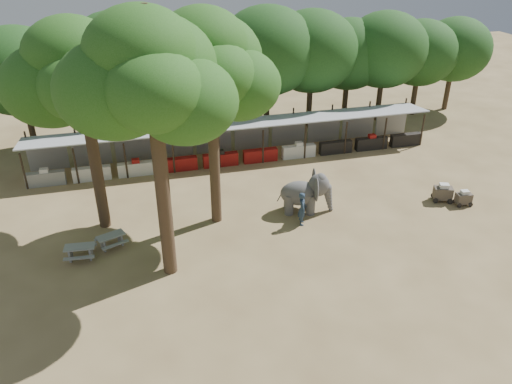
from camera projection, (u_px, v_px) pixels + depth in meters
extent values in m
plane|color=brown|center=(304.00, 276.00, 23.39)|extent=(100.00, 100.00, 0.00)
cube|color=#A1A3A9|center=(237.00, 124.00, 34.14)|extent=(28.00, 2.99, 0.39)
cylinder|color=#2D2319|center=(43.00, 170.00, 30.76)|extent=(0.12, 0.12, 2.40)
cylinder|color=#2D2319|center=(47.00, 150.00, 32.96)|extent=(0.12, 0.12, 2.80)
cube|color=gray|center=(46.00, 179.00, 31.33)|extent=(2.38, 0.50, 0.90)
cube|color=gray|center=(48.00, 156.00, 33.11)|extent=(2.52, 0.12, 2.00)
cylinder|color=#2D2319|center=(90.00, 165.00, 31.39)|extent=(0.12, 0.12, 2.40)
cylinder|color=#2D2319|center=(91.00, 146.00, 33.60)|extent=(0.12, 0.12, 2.80)
cube|color=silver|center=(92.00, 174.00, 31.96)|extent=(2.38, 0.50, 0.90)
cube|color=gray|center=(92.00, 151.00, 33.74)|extent=(2.52, 0.12, 2.00)
cylinder|color=#2D2319|center=(135.00, 160.00, 32.02)|extent=(0.12, 0.12, 2.40)
cylinder|color=#2D2319|center=(133.00, 142.00, 34.23)|extent=(0.12, 0.12, 2.80)
cube|color=silver|center=(137.00, 169.00, 32.59)|extent=(2.38, 0.50, 0.90)
cube|color=gray|center=(134.00, 147.00, 34.37)|extent=(2.52, 0.12, 2.00)
cylinder|color=#2D2319|center=(179.00, 155.00, 32.65)|extent=(0.12, 0.12, 2.40)
cylinder|color=#2D2319|center=(174.00, 138.00, 34.86)|extent=(0.12, 0.12, 2.80)
cube|color=maroon|center=(179.00, 164.00, 33.22)|extent=(2.38, 0.50, 0.90)
cube|color=gray|center=(175.00, 143.00, 35.01)|extent=(2.52, 0.12, 2.00)
cylinder|color=#2D2319|center=(221.00, 151.00, 33.28)|extent=(0.12, 0.12, 2.40)
cylinder|color=#2D2319|center=(213.00, 134.00, 35.49)|extent=(0.12, 0.12, 2.80)
cube|color=maroon|center=(221.00, 160.00, 33.85)|extent=(2.38, 0.50, 0.90)
cube|color=gray|center=(214.00, 139.00, 35.64)|extent=(2.52, 0.12, 2.00)
cylinder|color=#2D2319|center=(261.00, 147.00, 33.92)|extent=(0.12, 0.12, 2.40)
cylinder|color=#2D2319|center=(251.00, 130.00, 36.12)|extent=(0.12, 0.12, 2.80)
cube|color=maroon|center=(260.00, 155.00, 34.48)|extent=(2.38, 0.50, 0.90)
cube|color=gray|center=(252.00, 136.00, 36.27)|extent=(2.52, 0.12, 2.00)
cylinder|color=#2D2319|center=(300.00, 143.00, 34.55)|extent=(0.12, 0.12, 2.40)
cylinder|color=#2D2319|center=(288.00, 127.00, 36.75)|extent=(0.12, 0.12, 2.80)
cube|color=silver|center=(299.00, 151.00, 35.11)|extent=(2.38, 0.50, 0.90)
cube|color=gray|center=(288.00, 132.00, 36.90)|extent=(2.52, 0.12, 2.00)
cylinder|color=#2D2319|center=(338.00, 139.00, 35.18)|extent=(0.12, 0.12, 2.40)
cylinder|color=#2D2319|center=(324.00, 123.00, 37.39)|extent=(0.12, 0.12, 2.80)
cube|color=black|center=(336.00, 147.00, 35.75)|extent=(2.38, 0.50, 0.90)
cube|color=gray|center=(324.00, 128.00, 37.53)|extent=(2.52, 0.12, 2.00)
cylinder|color=#2D2319|center=(374.00, 135.00, 35.81)|extent=(0.12, 0.12, 2.40)
cylinder|color=#2D2319|center=(358.00, 120.00, 38.02)|extent=(0.12, 0.12, 2.80)
cube|color=black|center=(371.00, 143.00, 36.38)|extent=(2.38, 0.50, 0.90)
cube|color=gray|center=(358.00, 125.00, 38.16)|extent=(2.52, 0.12, 2.00)
cylinder|color=#2D2319|center=(409.00, 131.00, 36.44)|extent=(0.12, 0.12, 2.40)
cylinder|color=#2D2319|center=(391.00, 117.00, 38.65)|extent=(0.12, 0.12, 2.80)
cube|color=black|center=(406.00, 140.00, 37.01)|extent=(2.38, 0.50, 0.90)
cube|color=gray|center=(391.00, 122.00, 38.79)|extent=(2.52, 0.12, 2.00)
cylinder|color=#332316|center=(93.00, 148.00, 25.15)|extent=(0.60, 0.60, 9.20)
cone|color=#332316|center=(77.00, 56.00, 22.98)|extent=(0.57, 0.57, 2.88)
ellipsoid|color=#184C0F|center=(52.00, 85.00, 23.57)|extent=(4.80, 4.80, 3.94)
ellipsoid|color=#184C0F|center=(110.00, 95.00, 23.58)|extent=(4.20, 4.20, 3.44)
ellipsoid|color=#184C0F|center=(85.00, 67.00, 24.33)|extent=(5.20, 5.20, 4.26)
ellipsoid|color=#184C0F|center=(80.00, 86.00, 22.38)|extent=(3.80, 3.80, 3.12)
ellipsoid|color=#184C0F|center=(71.00, 55.00, 23.07)|extent=(4.40, 4.40, 3.61)
cylinder|color=#332316|center=(161.00, 172.00, 21.28)|extent=(0.64, 0.64, 10.40)
cone|color=#332316|center=(149.00, 48.00, 18.83)|extent=(0.61, 0.61, 3.25)
ellipsoid|color=#184C0F|center=(116.00, 89.00, 19.50)|extent=(4.80, 4.80, 3.94)
ellipsoid|color=#184C0F|center=(186.00, 101.00, 19.51)|extent=(4.20, 4.20, 3.44)
ellipsoid|color=#184C0F|center=(154.00, 66.00, 20.26)|extent=(5.20, 5.20, 4.26)
ellipsoid|color=#184C0F|center=(155.00, 91.00, 18.31)|extent=(3.80, 3.80, 3.12)
ellipsoid|color=#184C0F|center=(141.00, 52.00, 19.00)|extent=(4.40, 4.40, 3.61)
cylinder|color=#332316|center=(213.00, 140.00, 25.56)|extent=(0.56, 0.56, 9.60)
cone|color=#332316|center=(209.00, 44.00, 23.29)|extent=(0.53, 0.53, 3.00)
ellipsoid|color=#184C0F|center=(181.00, 75.00, 23.91)|extent=(4.80, 4.80, 3.94)
ellipsoid|color=#184C0F|center=(238.00, 85.00, 23.92)|extent=(4.20, 4.20, 3.44)
ellipsoid|color=#184C0F|center=(210.00, 57.00, 24.67)|extent=(5.20, 5.20, 4.26)
ellipsoid|color=#184C0F|center=(215.00, 76.00, 22.72)|extent=(3.80, 3.80, 3.12)
ellipsoid|color=#184C0F|center=(202.00, 45.00, 23.41)|extent=(4.40, 4.40, 3.61)
cylinder|color=#332316|center=(40.00, 125.00, 35.69)|extent=(0.44, 0.44, 3.74)
ellipsoid|color=#153714|center=(29.00, 75.00, 33.96)|extent=(6.46, 5.95, 5.61)
cylinder|color=#332316|center=(88.00, 121.00, 36.44)|extent=(0.44, 0.44, 3.74)
ellipsoid|color=#153714|center=(80.00, 71.00, 34.71)|extent=(6.46, 5.95, 5.61)
cylinder|color=#332316|center=(135.00, 117.00, 37.19)|extent=(0.44, 0.44, 3.74)
ellipsoid|color=#153714|center=(129.00, 68.00, 35.46)|extent=(6.46, 5.95, 5.61)
cylinder|color=#332316|center=(179.00, 113.00, 37.94)|extent=(0.44, 0.44, 3.74)
ellipsoid|color=#153714|center=(176.00, 65.00, 36.22)|extent=(6.46, 5.95, 5.61)
cylinder|color=#332316|center=(222.00, 110.00, 38.69)|extent=(0.44, 0.44, 3.74)
ellipsoid|color=#153714|center=(221.00, 62.00, 36.97)|extent=(6.46, 5.95, 5.61)
cylinder|color=#332316|center=(264.00, 106.00, 39.45)|extent=(0.44, 0.44, 3.74)
ellipsoid|color=#153714|center=(264.00, 60.00, 37.72)|extent=(6.46, 5.95, 5.61)
cylinder|color=#332316|center=(303.00, 103.00, 40.20)|extent=(0.44, 0.44, 3.74)
ellipsoid|color=#153714|center=(306.00, 57.00, 38.47)|extent=(6.46, 5.95, 5.61)
cylinder|color=#332316|center=(342.00, 100.00, 40.95)|extent=(0.44, 0.44, 3.74)
ellipsoid|color=#153714|center=(345.00, 55.00, 39.22)|extent=(6.46, 5.95, 5.61)
cylinder|color=#332316|center=(379.00, 96.00, 41.70)|extent=(0.44, 0.44, 3.74)
ellipsoid|color=#153714|center=(384.00, 52.00, 39.98)|extent=(6.46, 5.95, 5.61)
cylinder|color=#332316|center=(414.00, 93.00, 42.45)|extent=(0.44, 0.44, 3.74)
ellipsoid|color=#153714|center=(421.00, 50.00, 40.73)|extent=(6.46, 5.95, 5.61)
cylinder|color=#332316|center=(449.00, 90.00, 43.21)|extent=(0.44, 0.44, 3.74)
ellipsoid|color=#153714|center=(457.00, 48.00, 41.48)|extent=(6.46, 5.95, 5.61)
ellipsoid|color=#494746|center=(300.00, 193.00, 28.15)|extent=(2.45, 1.78, 1.42)
cylinder|color=#494746|center=(289.00, 205.00, 28.10)|extent=(0.62, 0.62, 1.20)
cylinder|color=#494746|center=(288.00, 199.00, 28.70)|extent=(0.62, 0.62, 1.20)
cylinder|color=#494746|center=(311.00, 205.00, 28.12)|extent=(0.62, 0.62, 1.20)
cylinder|color=#494746|center=(309.00, 199.00, 28.72)|extent=(0.62, 0.62, 1.20)
ellipsoid|color=#494746|center=(319.00, 185.00, 27.92)|extent=(1.42, 1.25, 1.32)
ellipsoid|color=#494746|center=(317.00, 190.00, 27.33)|extent=(0.46, 1.10, 1.36)
ellipsoid|color=#494746|center=(314.00, 179.00, 28.47)|extent=(0.46, 1.10, 1.36)
cone|color=#494746|center=(329.00, 199.00, 28.36)|extent=(0.66, 0.66, 1.50)
imported|color=#26384C|center=(302.00, 209.00, 27.01)|extent=(0.63, 0.79, 1.92)
cube|color=gray|center=(79.00, 247.00, 24.26)|extent=(1.50, 0.80, 0.06)
cube|color=gray|center=(70.00, 254.00, 24.36)|extent=(0.15, 0.58, 0.67)
cube|color=gray|center=(91.00, 252.00, 24.50)|extent=(0.15, 0.58, 0.67)
cube|color=gray|center=(79.00, 258.00, 23.94)|extent=(1.46, 0.37, 0.05)
cube|color=gray|center=(82.00, 246.00, 24.86)|extent=(1.46, 0.37, 0.05)
cube|color=gray|center=(111.00, 236.00, 25.18)|extent=(1.53, 1.12, 0.06)
cube|color=gray|center=(103.00, 244.00, 25.10)|extent=(0.29, 0.55, 0.65)
cube|color=gray|center=(120.00, 238.00, 25.59)|extent=(0.29, 0.55, 0.65)
cube|color=gray|center=(115.00, 245.00, 24.95)|extent=(1.37, 0.73, 0.05)
cube|color=gray|center=(108.00, 236.00, 25.67)|extent=(1.37, 0.73, 0.05)
cube|color=#3E352B|center=(464.00, 198.00, 29.10)|extent=(0.93, 0.61, 0.61)
cylinder|color=black|center=(459.00, 206.00, 28.95)|extent=(0.27, 0.08, 0.26)
cylinder|color=black|center=(471.00, 205.00, 29.04)|extent=(0.27, 0.08, 0.26)
cylinder|color=black|center=(454.00, 201.00, 29.45)|extent=(0.27, 0.08, 0.26)
cylinder|color=black|center=(465.00, 200.00, 29.55)|extent=(0.27, 0.08, 0.26)
cube|color=silver|center=(465.00, 192.00, 28.92)|extent=(0.47, 0.39, 0.22)
cube|color=#3E352B|center=(443.00, 193.00, 29.49)|extent=(1.21, 0.97, 0.73)
cylinder|color=black|center=(436.00, 201.00, 29.40)|extent=(0.32, 0.17, 0.31)
cylinder|color=black|center=(450.00, 202.00, 29.32)|extent=(0.32, 0.17, 0.31)
cylinder|color=black|center=(433.00, 195.00, 30.01)|extent=(0.32, 0.17, 0.31)
cylinder|color=black|center=(448.00, 196.00, 29.92)|extent=(0.32, 0.17, 0.31)
cube|color=silver|center=(444.00, 186.00, 29.27)|extent=(0.64, 0.58, 0.26)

